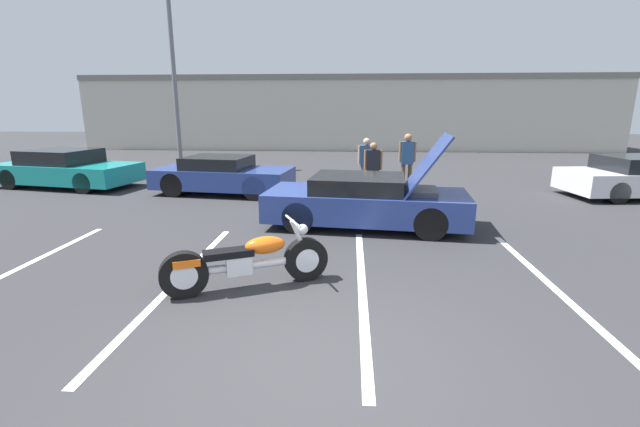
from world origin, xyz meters
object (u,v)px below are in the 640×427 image
Objects in this scene: motorcycle at (247,262)px; spectator_near_motorcycle at (407,157)px; light_pole at (176,70)px; show_car_hood_open at (367,201)px; spectator_by_show_car at (373,166)px; parked_car_mid_row at (223,175)px; parked_car_left_row at (66,169)px; spectator_midground at (366,160)px.

motorcycle is 1.27× the size of spectator_near_motorcycle.
light_pole is 4.05× the size of spectator_near_motorcycle.
light_pole is at bearing 137.40° from show_car_hood_open.
spectator_near_motorcycle is 1.11× the size of spectator_by_show_car.
show_car_hood_open is 1.05× the size of parked_car_mid_row.
spectator_by_show_car is (7.78, -5.61, -3.06)m from light_pole.
light_pole is 13.78m from motorcycle.
spectator_near_motorcycle is (3.19, 7.47, 0.67)m from motorcycle.
spectator_near_motorcycle is (8.86, -4.55, -2.94)m from light_pole.
show_car_hood_open reaches higher than motorcycle.
parked_car_left_row is (-9.71, 4.18, 0.01)m from show_car_hood_open.
spectator_by_show_car is at bearing 1.48° from parked_car_mid_row.
light_pole is 9.39m from spectator_midground.
light_pole is at bearing 129.57° from parked_car_mid_row.
parked_car_left_row is 11.07m from spectator_near_motorcycle.
motorcycle is 0.47× the size of parked_car_left_row.
parked_car_mid_row is 2.38× the size of spectator_near_motorcycle.
parked_car_left_row is (-5.48, 0.77, 0.03)m from parked_car_mid_row.
spectator_near_motorcycle reaches higher than parked_car_left_row.
spectator_midground is (1.95, 7.46, 0.58)m from motorcycle.
show_car_hood_open is at bearing -95.21° from spectator_by_show_car.
spectator_by_show_car is at bearing 3.18° from parked_car_left_row.
parked_car_left_row is at bearing 179.01° from spectator_midground.
spectator_midground is (7.62, -4.56, -3.03)m from light_pole.
spectator_midground is (4.34, 0.60, 0.42)m from parked_car_mid_row.
show_car_hood_open is at bearing -31.74° from parked_car_mid_row.
spectator_by_show_car is (2.10, 6.42, 0.55)m from motorcycle.
parked_car_mid_row is 5.53m from parked_car_left_row.
spectator_near_motorcycle is at bearing 13.36° from parked_car_mid_row.
light_pole is at bearing 149.10° from spectator_midground.
light_pole is 3.19× the size of motorcycle.
spectator_by_show_car is at bearing -81.47° from spectator_midground.
show_car_hood_open is at bearing -108.61° from spectator_near_motorcycle.
parked_car_mid_row is (-2.39, 6.86, 0.15)m from motorcycle.
parked_car_mid_row is at bearing -57.56° from light_pole.
show_car_hood_open is 3.00m from spectator_by_show_car.
light_pole is 7.02m from parked_car_mid_row.
light_pole is 1.51× the size of parked_car_left_row.
spectator_midground reaches higher than parked_car_left_row.
spectator_near_motorcycle is (1.35, 4.02, 0.50)m from show_car_hood_open.
spectator_by_show_car is at bearing 90.97° from show_car_hood_open.
motorcycle is at bearing -33.98° from parked_car_left_row.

